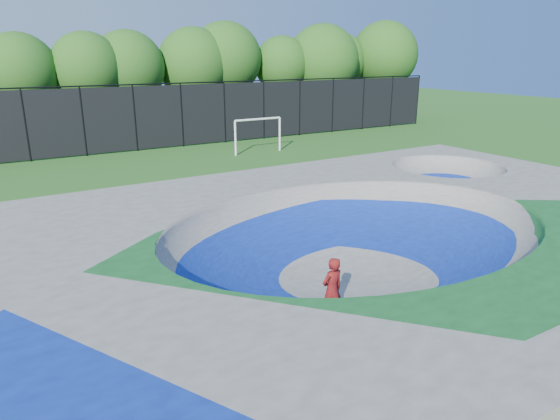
# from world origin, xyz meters

# --- Properties ---
(ground) EXTENTS (120.00, 120.00, 0.00)m
(ground) POSITION_xyz_m (0.00, 0.00, 0.00)
(ground) COLOR #225517
(ground) RESTS_ON ground
(skate_deck) EXTENTS (22.00, 14.00, 1.50)m
(skate_deck) POSITION_xyz_m (0.00, 0.00, 0.75)
(skate_deck) COLOR gray
(skate_deck) RESTS_ON ground
(skater) EXTENTS (0.59, 0.42, 1.54)m
(skater) POSITION_xyz_m (-2.24, -1.77, 0.77)
(skater) COLOR red
(skater) RESTS_ON ground
(skateboard) EXTENTS (0.78, 0.23, 0.05)m
(skateboard) POSITION_xyz_m (-2.24, -1.77, 0.03)
(skateboard) COLOR black
(skateboard) RESTS_ON ground
(soccer_goal) EXTENTS (3.17, 0.12, 2.09)m
(soccer_goal) POSITION_xyz_m (6.08, 16.57, 1.45)
(soccer_goal) COLOR white
(soccer_goal) RESTS_ON ground
(fence) EXTENTS (48.09, 0.09, 4.04)m
(fence) POSITION_xyz_m (0.00, 21.00, 2.10)
(fence) COLOR black
(fence) RESTS_ON ground
(treeline) EXTENTS (53.48, 7.43, 8.56)m
(treeline) POSITION_xyz_m (2.06, 26.01, 5.08)
(treeline) COLOR #4B3425
(treeline) RESTS_ON ground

